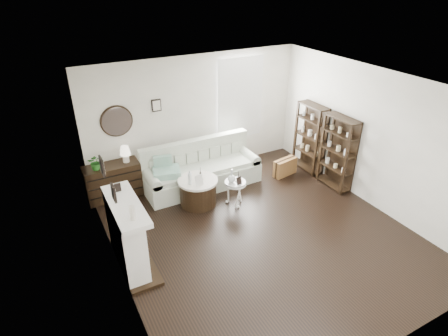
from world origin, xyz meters
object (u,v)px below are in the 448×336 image
sofa (201,171)px  dresser (113,181)px  drum_table (198,191)px  pedestal_table (235,184)px

sofa → dresser: (-1.82, 0.39, 0.05)m
drum_table → sofa: bearing=60.9°
dresser → drum_table: dresser is taller
sofa → pedestal_table: sofa is taller
sofa → drum_table: size_ratio=3.15×
pedestal_table → sofa: bearing=104.9°
dresser → drum_table: (1.44, -1.07, -0.09)m
dresser → pedestal_table: dresser is taller
sofa → drum_table: sofa is taller
dresser → pedestal_table: bearing=-34.4°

